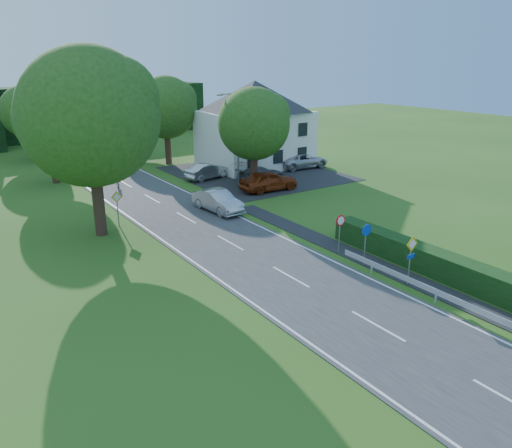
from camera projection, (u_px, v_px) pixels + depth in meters
road at (214, 234)px, 32.10m from camera, size 7.00×80.00×0.04m
parking_pad at (255, 173)px, 48.68m from camera, size 14.00×16.00×0.04m
line_edge_left at (167, 244)px, 30.36m from camera, size 0.12×80.00×0.01m
line_edge_right at (256, 224)px, 33.82m from camera, size 0.12×80.00×0.01m
line_centre at (214, 233)px, 32.09m from camera, size 0.12×80.00×0.01m
tree_main at (92, 144)px, 30.18m from camera, size 9.40×9.40×11.64m
tree_left_far at (50, 135)px, 43.75m from camera, size 7.00×7.00×8.58m
tree_right_far at (167, 121)px, 51.62m from camera, size 7.40×7.40×9.09m
tree_left_back at (29, 123)px, 53.50m from camera, size 6.60×6.60×8.07m
tree_right_back at (130, 121)px, 57.60m from camera, size 6.20×6.20×7.56m
tree_right_mid at (254, 139)px, 41.53m from camera, size 7.00×7.00×8.58m
treeline_right at (103, 110)px, 71.30m from camera, size 30.00×5.00×7.00m
house_white at (255, 123)px, 50.69m from camera, size 10.60×8.40×8.60m
streetlight at (237, 135)px, 42.81m from camera, size 2.03×0.18×8.00m
sign_priority_right at (411, 252)px, 24.40m from camera, size 0.78×0.09×2.59m
sign_roundabout at (366, 237)px, 26.79m from camera, size 0.64×0.08×2.37m
sign_speed_limit at (340, 225)px, 28.32m from camera, size 0.64×0.11×2.37m
sign_priority_left at (117, 202)px, 33.06m from camera, size 0.78×0.09×2.44m
moving_car at (218, 201)px, 36.51m from camera, size 2.02×4.84×1.55m
motorcycle at (118, 184)px, 42.59m from camera, size 1.10×1.80×0.90m
parked_car_red at (269, 181)px, 42.11m from camera, size 5.16×2.36×1.72m
parked_car_silver_a at (208, 171)px, 46.25m from camera, size 4.62×2.34×1.45m
parked_car_grey at (261, 174)px, 45.32m from camera, size 4.70×2.11×1.34m
parked_car_silver_b at (302, 160)px, 50.77m from camera, size 5.68×3.02×1.52m
parasol at (242, 172)px, 44.46m from camera, size 2.55×2.58×2.02m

